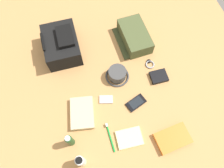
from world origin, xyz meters
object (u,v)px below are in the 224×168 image
at_px(wristwatch, 150,64).
at_px(toiletry_pouch, 134,37).
at_px(bucket_hat, 117,74).
at_px(notepad, 129,138).
at_px(cell_phone, 136,103).
at_px(paperback_novel, 173,138).
at_px(backpack, 62,45).
at_px(media_player, 106,99).
at_px(shampoo_bottle, 70,140).
at_px(folded_towel, 82,113).
at_px(toothbrush, 110,136).
at_px(toothpaste_tube, 81,161).
at_px(wallet, 159,77).

bearing_deg(wristwatch, toiletry_pouch, 11.30).
relative_size(bucket_hat, wristwatch, 2.22).
bearing_deg(notepad, cell_phone, -25.75).
bearing_deg(cell_phone, paperback_novel, -153.65).
relative_size(backpack, cell_phone, 2.19).
xyz_separation_m(media_player, wristwatch, (0.16, -0.36, 0.00)).
xyz_separation_m(paperback_novel, cell_phone, (0.27, 0.13, -0.01)).
xyz_separation_m(shampoo_bottle, cell_phone, (0.12, -0.44, -0.06)).
bearing_deg(toiletry_pouch, notepad, 159.39).
height_order(paperback_novel, folded_towel, folded_towel).
xyz_separation_m(toothbrush, folded_towel, (0.18, 0.13, 0.01)).
xyz_separation_m(toothpaste_tube, shampoo_bottle, (0.12, 0.03, 0.00)).
relative_size(toiletry_pouch, toothpaste_tube, 2.18).
xyz_separation_m(toiletry_pouch, notepad, (-0.65, 0.25, -0.04)).
relative_size(paperback_novel, folded_towel, 1.05).
height_order(wristwatch, notepad, notepad).
relative_size(paperback_novel, wallet, 1.91).
bearing_deg(wristwatch, backpack, 63.33).
xyz_separation_m(media_player, toothbrush, (-0.23, 0.04, 0.00)).
bearing_deg(folded_towel, toothpaste_tube, 166.49).
bearing_deg(backpack, toothbrush, -167.41).
bearing_deg(bucket_hat, folded_towel, 123.59).
xyz_separation_m(media_player, notepad, (-0.27, -0.07, 0.00)).
height_order(shampoo_bottle, wristwatch, shampoo_bottle).
xyz_separation_m(toothpaste_tube, wallet, (0.38, -0.61, -0.05)).
distance_m(toothpaste_tube, wallet, 0.72).
distance_m(toothbrush, notepad, 0.12).
distance_m(cell_phone, notepad, 0.22).
bearing_deg(backpack, wallet, -123.98).
xyz_separation_m(backpack, toiletry_pouch, (-0.06, -0.50, -0.03)).
bearing_deg(bucket_hat, media_player, 140.14).
bearing_deg(shampoo_bottle, wallet, -68.43).
xyz_separation_m(shampoo_bottle, media_player, (0.20, -0.27, -0.06)).
bearing_deg(toiletry_pouch, toothbrush, 149.81).
bearing_deg(folded_towel, shampoo_bottle, 146.61).
xyz_separation_m(paperback_novel, media_player, (0.35, 0.31, -0.01)).
distance_m(bucket_hat, toothpaste_tube, 0.58).
bearing_deg(bucket_hat, toiletry_pouch, -39.02).
height_order(backpack, cell_phone, backpack).
bearing_deg(toiletry_pouch, cell_phone, 163.26).
height_order(shampoo_bottle, paperback_novel, shampoo_bottle).
height_order(toiletry_pouch, media_player, toiletry_pouch).
relative_size(backpack, toothpaste_tube, 2.25).
xyz_separation_m(toiletry_pouch, toothpaste_tube, (-0.70, 0.54, 0.02)).
relative_size(cell_phone, wristwatch, 1.96).
height_order(cell_phone, wristwatch, cell_phone).
bearing_deg(toothpaste_tube, wallet, -58.22).
relative_size(bucket_hat, shampoo_bottle, 1.11).
relative_size(toothpaste_tube, wristwatch, 1.91).
xyz_separation_m(cell_phone, wallet, (0.13, -0.20, 0.01)).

